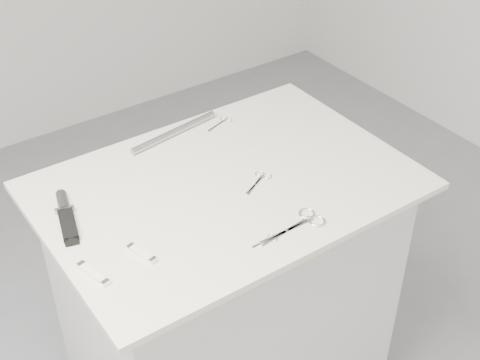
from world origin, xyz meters
TOP-DOWN VIEW (x-y plane):
  - plinth at (0.00, 0.00)m, footprint 0.90×0.60m
  - display_board at (0.00, 0.00)m, footprint 1.00×0.70m
  - large_shears at (0.06, -0.25)m, footprint 0.19×0.08m
  - embroidery_scissors_a at (0.08, -0.04)m, footprint 0.11×0.08m
  - embroidery_scissors_b at (0.16, 0.27)m, footprint 0.10×0.06m
  - tiny_scissors at (-0.05, -0.25)m, footprint 0.07×0.03m
  - sheathed_knife at (-0.42, 0.11)m, footprint 0.08×0.20m
  - pocket_knife_a at (-0.45, -0.12)m, footprint 0.04×0.10m
  - pocket_knife_b at (-0.33, -0.13)m, footprint 0.04×0.09m
  - metal_rail at (0.01, 0.29)m, footprint 0.31×0.07m

SIDE VIEW (x-z plane):
  - plinth at x=0.00m, z-range 0.00..0.90m
  - display_board at x=0.00m, z-range 0.90..0.92m
  - tiny_scissors at x=-0.05m, z-range 0.92..0.92m
  - embroidery_scissors_b at x=0.16m, z-range 0.92..0.92m
  - embroidery_scissors_a at x=0.08m, z-range 0.92..0.92m
  - large_shears at x=0.06m, z-range 0.92..0.93m
  - pocket_knife_b at x=-0.33m, z-range 0.92..0.93m
  - pocket_knife_a at x=-0.45m, z-range 0.92..0.93m
  - sheathed_knife at x=-0.42m, z-range 0.91..0.94m
  - metal_rail at x=0.01m, z-range 0.92..0.94m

